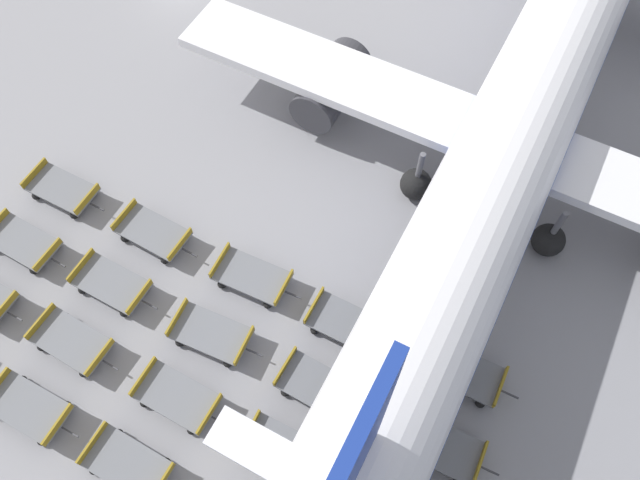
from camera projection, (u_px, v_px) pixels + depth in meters
airplane at (523, 118)px, 23.90m from camera, size 29.13×37.23×12.42m
baggage_dolly_row_near_col_b at (29, 408)px, 21.57m from camera, size 3.60×1.82×0.92m
baggage_dolly_row_near_col_c at (128, 465)px, 20.66m from camera, size 3.59×1.78×0.92m
baggage_dolly_row_mid_a_col_b at (72, 342)px, 22.73m from camera, size 3.58×1.74×0.92m
baggage_dolly_row_mid_a_col_c at (177, 397)px, 21.75m from camera, size 3.59×1.79×0.92m
baggage_dolly_row_mid_a_col_d at (286, 452)px, 20.87m from camera, size 3.61×1.86×0.92m
baggage_dolly_row_mid_b_col_a at (23, 243)px, 24.72m from camera, size 3.58×1.75×0.92m
baggage_dolly_row_mid_b_col_b at (112, 284)px, 23.85m from camera, size 3.59×1.78×0.92m
baggage_dolly_row_mid_b_col_c at (211, 334)px, 22.87m from camera, size 3.63×1.95×0.92m
baggage_dolly_row_mid_b_col_d at (319, 387)px, 21.92m from camera, size 3.58×1.75×0.92m
baggage_dolly_row_mid_b_col_e at (439, 447)px, 20.95m from camera, size 3.62×1.88×0.92m
baggage_dolly_row_far_col_a at (63, 190)px, 25.93m from camera, size 3.60×1.80×0.92m
baggage_dolly_row_far_col_b at (153, 233)px, 24.94m from camera, size 3.58×1.74×0.92m
baggage_dolly_row_far_col_c at (252, 277)px, 23.99m from camera, size 3.62×1.90×0.92m
baggage_dolly_row_far_col_d at (347, 324)px, 23.06m from camera, size 3.60×1.81×0.92m
baggage_dolly_row_far_col_e at (462, 372)px, 22.19m from camera, size 3.61×1.85×0.92m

